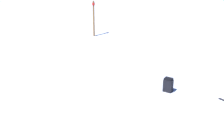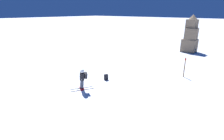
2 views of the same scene
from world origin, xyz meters
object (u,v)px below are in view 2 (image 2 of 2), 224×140
(spare_backpack, at_px, (106,77))
(trail_marker, at_px, (185,66))
(rock_pillar, at_px, (191,37))
(skier, at_px, (82,78))

(spare_backpack, relative_size, trail_marker, 0.28)
(rock_pillar, distance_m, trail_marker, 11.03)
(rock_pillar, relative_size, trail_marker, 2.90)
(skier, bearing_deg, trail_marker, 88.69)
(skier, xyz_separation_m, spare_backpack, (-0.19, 2.70, -0.75))
(skier, distance_m, trail_marker, 8.92)
(skier, relative_size, trail_marker, 1.03)
(spare_backpack, height_order, trail_marker, trail_marker)
(spare_backpack, bearing_deg, skier, -166.24)
(skier, distance_m, rock_pillar, 18.35)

